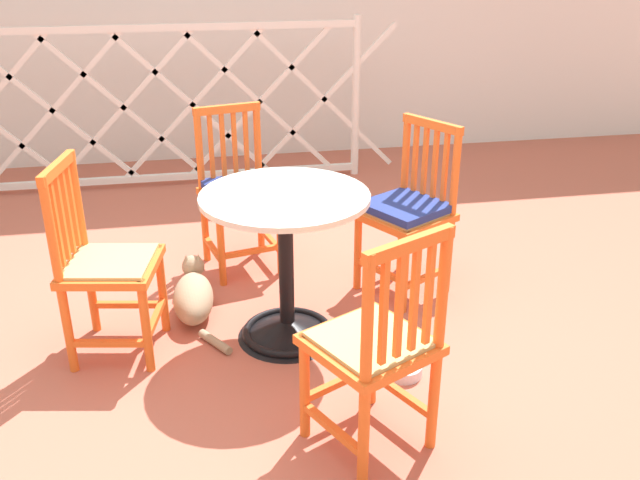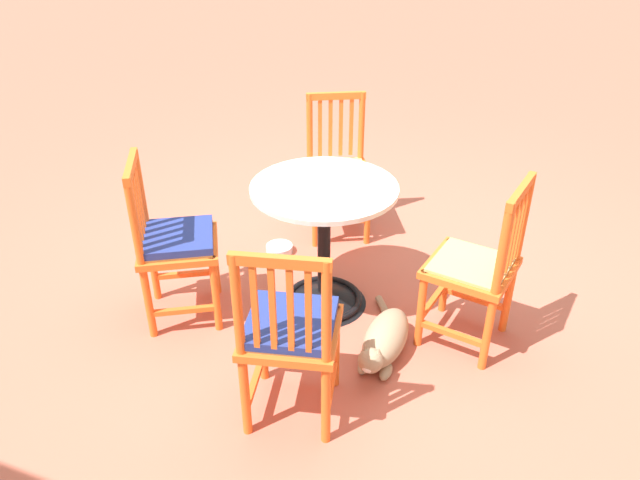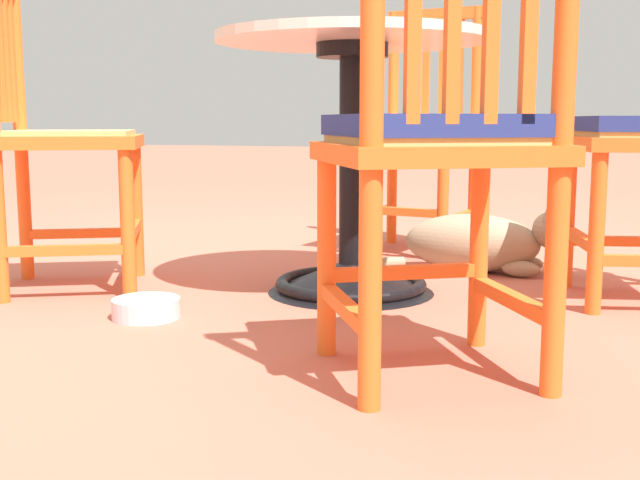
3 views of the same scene
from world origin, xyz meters
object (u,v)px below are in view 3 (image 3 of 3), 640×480
at_px(orange_chair_facing_out, 438,145).
at_px(tabby_cat, 483,243).
at_px(cafe_table, 351,194).
at_px(orange_chair_at_corner, 59,141).
at_px(orange_chair_by_planter, 419,136).
at_px(pet_water_bowl, 146,308).

relative_size(orange_chair_facing_out, tabby_cat, 1.25).
xyz_separation_m(cafe_table, orange_chair_at_corner, (0.21, -0.82, 0.15)).
bearing_deg(orange_chair_by_planter, cafe_table, -2.38).
relative_size(tabby_cat, pet_water_bowl, 4.30).
height_order(orange_chair_at_corner, tabby_cat, orange_chair_at_corner).
height_order(orange_chair_facing_out, pet_water_bowl, orange_chair_facing_out).
distance_m(tabby_cat, pet_water_bowl, 1.15).
bearing_deg(tabby_cat, orange_chair_at_corner, -60.56).
bearing_deg(tabby_cat, cafe_table, -36.61).
bearing_deg(cafe_table, tabby_cat, 143.39).
height_order(orange_chair_by_planter, orange_chair_at_corner, same).
height_order(tabby_cat, pet_water_bowl, tabby_cat).
bearing_deg(orange_chair_facing_out, cafe_table, -152.15).
bearing_deg(orange_chair_at_corner, tabby_cat, 119.44).
height_order(orange_chair_facing_out, orange_chair_by_planter, same).
xyz_separation_m(cafe_table, orange_chair_facing_out, (0.69, 0.37, 0.16)).
height_order(cafe_table, orange_chair_facing_out, orange_chair_facing_out).
bearing_deg(orange_chair_by_planter, orange_chair_at_corner, -40.06).
bearing_deg(orange_chair_by_planter, tabby_cat, 38.25).
relative_size(cafe_table, orange_chair_at_corner, 0.83).
xyz_separation_m(orange_chair_by_planter, pet_water_bowl, (1.26, -0.44, -0.41)).
xyz_separation_m(orange_chair_facing_out, orange_chair_at_corner, (-0.48, -1.18, -0.01)).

